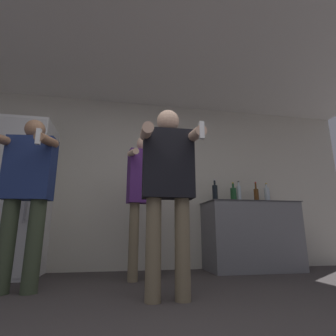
{
  "coord_description": "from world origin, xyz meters",
  "views": [
    {
      "loc": [
        -0.24,
        -1.3,
        0.53
      ],
      "look_at": [
        0.16,
        0.89,
        1.07
      ],
      "focal_mm": 28.0,
      "sensor_mm": 36.0,
      "label": 1
    }
  ],
  "objects_px": {
    "bottle_clear_vodka": "(256,195)",
    "refrigerator": "(17,196)",
    "bottle_short_whiskey": "(215,193)",
    "bottle_red_label": "(234,195)",
    "bottle_dark_rum": "(239,194)",
    "person_woman_foreground": "(168,180)",
    "person_spectator_back": "(144,189)",
    "bottle_brown_liquor": "(267,195)",
    "person_man_side": "(27,189)"
  },
  "relations": [
    {
      "from": "bottle_brown_liquor",
      "to": "bottle_dark_rum",
      "type": "distance_m",
      "value": 0.46
    },
    {
      "from": "bottle_brown_liquor",
      "to": "bottle_clear_vodka",
      "type": "bearing_deg",
      "value": 180.0
    },
    {
      "from": "bottle_dark_rum",
      "to": "person_woman_foreground",
      "type": "relative_size",
      "value": 0.2
    },
    {
      "from": "bottle_dark_rum",
      "to": "person_woman_foreground",
      "type": "height_order",
      "value": "person_woman_foreground"
    },
    {
      "from": "bottle_clear_vodka",
      "to": "bottle_red_label",
      "type": "bearing_deg",
      "value": 180.0
    },
    {
      "from": "bottle_dark_rum",
      "to": "bottle_clear_vodka",
      "type": "relative_size",
      "value": 1.02
    },
    {
      "from": "bottle_brown_liquor",
      "to": "person_man_side",
      "type": "relative_size",
      "value": 0.19
    },
    {
      "from": "person_man_side",
      "to": "bottle_short_whiskey",
      "type": "bearing_deg",
      "value": 23.04
    },
    {
      "from": "bottle_red_label",
      "to": "bottle_clear_vodka",
      "type": "bearing_deg",
      "value": 0.0
    },
    {
      "from": "refrigerator",
      "to": "bottle_brown_liquor",
      "type": "relative_size",
      "value": 6.19
    },
    {
      "from": "person_spectator_back",
      "to": "bottle_brown_liquor",
      "type": "bearing_deg",
      "value": 15.62
    },
    {
      "from": "refrigerator",
      "to": "bottle_short_whiskey",
      "type": "distance_m",
      "value": 2.66
    },
    {
      "from": "person_woman_foreground",
      "to": "person_man_side",
      "type": "bearing_deg",
      "value": 158.52
    },
    {
      "from": "bottle_brown_liquor",
      "to": "bottle_dark_rum",
      "type": "xyz_separation_m",
      "value": [
        -0.46,
        -0.0,
        0.01
      ]
    },
    {
      "from": "bottle_brown_liquor",
      "to": "bottle_short_whiskey",
      "type": "bearing_deg",
      "value": 180.0
    },
    {
      "from": "bottle_short_whiskey",
      "to": "bottle_clear_vodka",
      "type": "bearing_deg",
      "value": 0.0
    },
    {
      "from": "person_spectator_back",
      "to": "bottle_dark_rum",
      "type": "bearing_deg",
      "value": 20.09
    },
    {
      "from": "refrigerator",
      "to": "person_spectator_back",
      "type": "relative_size",
      "value": 1.14
    },
    {
      "from": "bottle_red_label",
      "to": "person_woman_foreground",
      "type": "bearing_deg",
      "value": -130.69
    },
    {
      "from": "person_spectator_back",
      "to": "person_woman_foreground",
      "type": "bearing_deg",
      "value": -82.13
    },
    {
      "from": "bottle_dark_rum",
      "to": "bottle_red_label",
      "type": "bearing_deg",
      "value": 180.0
    },
    {
      "from": "bottle_short_whiskey",
      "to": "bottle_dark_rum",
      "type": "relative_size",
      "value": 1.04
    },
    {
      "from": "bottle_red_label",
      "to": "bottle_brown_liquor",
      "type": "bearing_deg",
      "value": 0.0
    },
    {
      "from": "person_woman_foreground",
      "to": "person_spectator_back",
      "type": "bearing_deg",
      "value": 97.87
    },
    {
      "from": "bottle_clear_vodka",
      "to": "person_spectator_back",
      "type": "distance_m",
      "value": 1.83
    },
    {
      "from": "bottle_short_whiskey",
      "to": "person_man_side",
      "type": "relative_size",
      "value": 0.21
    },
    {
      "from": "bottle_brown_liquor",
      "to": "person_man_side",
      "type": "height_order",
      "value": "person_man_side"
    },
    {
      "from": "refrigerator",
      "to": "bottle_dark_rum",
      "type": "distance_m",
      "value": 3.03
    },
    {
      "from": "person_woman_foreground",
      "to": "person_spectator_back",
      "type": "distance_m",
      "value": 0.93
    },
    {
      "from": "person_woman_foreground",
      "to": "bottle_red_label",
      "type": "bearing_deg",
      "value": 49.31
    },
    {
      "from": "bottle_clear_vodka",
      "to": "person_woman_foreground",
      "type": "height_order",
      "value": "person_woman_foreground"
    },
    {
      "from": "bottle_red_label",
      "to": "person_man_side",
      "type": "height_order",
      "value": "person_man_side"
    },
    {
      "from": "refrigerator",
      "to": "bottle_clear_vodka",
      "type": "distance_m",
      "value": 3.31
    },
    {
      "from": "bottle_short_whiskey",
      "to": "person_spectator_back",
      "type": "distance_m",
      "value": 1.22
    },
    {
      "from": "person_spectator_back",
      "to": "bottle_red_label",
      "type": "bearing_deg",
      "value": 21.29
    },
    {
      "from": "person_man_side",
      "to": "person_spectator_back",
      "type": "xyz_separation_m",
      "value": [
        1.16,
        0.42,
        0.09
      ]
    },
    {
      "from": "refrigerator",
      "to": "person_woman_foreground",
      "type": "height_order",
      "value": "refrigerator"
    },
    {
      "from": "refrigerator",
      "to": "bottle_short_whiskey",
      "type": "xyz_separation_m",
      "value": [
        2.65,
        0.06,
        0.12
      ]
    },
    {
      "from": "bottle_red_label",
      "to": "bottle_dark_rum",
      "type": "height_order",
      "value": "bottle_dark_rum"
    },
    {
      "from": "bottle_short_whiskey",
      "to": "person_man_side",
      "type": "distance_m",
      "value": 2.45
    },
    {
      "from": "bottle_dark_rum",
      "to": "bottle_clear_vodka",
      "type": "xyz_separation_m",
      "value": [
        0.28,
        0.0,
        -0.02
      ]
    },
    {
      "from": "bottle_red_label",
      "to": "bottle_dark_rum",
      "type": "bearing_deg",
      "value": -0.0
    },
    {
      "from": "bottle_red_label",
      "to": "bottle_clear_vodka",
      "type": "height_order",
      "value": "bottle_clear_vodka"
    },
    {
      "from": "bottle_dark_rum",
      "to": "person_spectator_back",
      "type": "height_order",
      "value": "person_spectator_back"
    },
    {
      "from": "bottle_short_whiskey",
      "to": "person_woman_foreground",
      "type": "xyz_separation_m",
      "value": [
        -0.97,
        -1.46,
        -0.12
      ]
    },
    {
      "from": "bottle_clear_vodka",
      "to": "refrigerator",
      "type": "bearing_deg",
      "value": -179.01
    },
    {
      "from": "refrigerator",
      "to": "bottle_red_label",
      "type": "distance_m",
      "value": 2.94
    },
    {
      "from": "bottle_red_label",
      "to": "bottle_clear_vodka",
      "type": "distance_m",
      "value": 0.37
    },
    {
      "from": "refrigerator",
      "to": "bottle_short_whiskey",
      "type": "relative_size",
      "value": 5.65
    },
    {
      "from": "bottle_short_whiskey",
      "to": "person_woman_foreground",
      "type": "distance_m",
      "value": 1.76
    }
  ]
}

